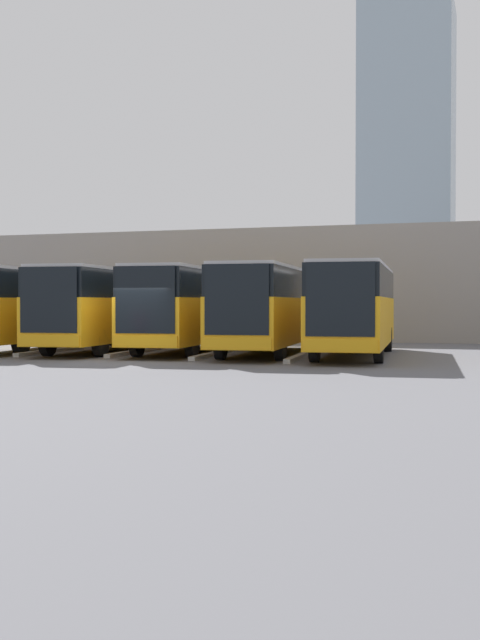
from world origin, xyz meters
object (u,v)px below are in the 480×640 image
bus_0 (355,306)px  bus_3 (108,306)px  bus_4 (36,306)px  bus_1 (268,306)px  bus_2 (190,306)px

bus_0 → bus_3: bearing=-5.3°
bus_0 → bus_3: size_ratio=1.00×
bus_3 → bus_4: bearing=-5.4°
bus_0 → bus_1: same height
bus_2 → bus_1: bearing=168.4°
bus_4 → bus_1: bearing=175.8°
bus_1 → bus_4: size_ratio=1.00×
bus_1 → bus_4: same height
bus_0 → bus_2: same height
bus_1 → bus_4: 10.21m
bus_2 → bus_3: 3.45m
bus_3 → bus_4: 3.40m
bus_0 → bus_2: size_ratio=1.00×
bus_2 → bus_3: size_ratio=1.00×
bus_2 → bus_4: size_ratio=1.00×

